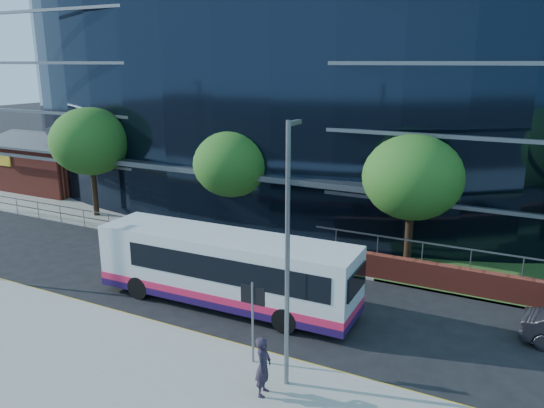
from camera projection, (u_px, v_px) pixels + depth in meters
The scene contains 16 objects.
ground at pixel (173, 316), 20.79m from camera, with size 200.00×200.00×0.00m, color black.
pavement_near at pixel (74, 380), 16.47m from camera, with size 80.00×8.00×0.15m, color gray.
kerb at pixel (156, 325), 19.91m from camera, with size 80.00×0.25×0.16m, color gray.
yellow_line_outer at pixel (160, 325), 20.10m from camera, with size 80.00×0.08×0.01m, color gold.
yellow_line_inner at pixel (163, 323), 20.23m from camera, with size 80.00×0.08×0.01m, color gold.
far_forecourt at pixel (205, 222), 32.87m from camera, with size 50.00×8.00×0.10m, color gray.
glass_office at pixel (301, 86), 38.38m from camera, with size 44.00×23.10×16.00m.
brick_pavilion at pixel (52, 164), 41.59m from camera, with size 8.60×6.66×4.40m.
guard_railings at pixel (135, 223), 30.12m from camera, with size 24.00×0.05×1.10m.
street_sign at pixel (253, 305), 16.88m from camera, with size 0.85×0.09×2.80m.
tree_far_a at pixel (90, 141), 33.00m from camera, with size 4.95×4.95×6.98m.
tree_far_b at pixel (232, 164), 29.18m from camera, with size 4.29×4.29×6.05m.
tree_far_c at pixel (413, 178), 24.25m from camera, with size 4.62×4.62×6.51m.
streetlight_east at pixel (288, 251), 15.12m from camera, with size 0.15×0.77×8.00m.
city_bus at pixel (227, 269), 21.39m from camera, with size 11.06×2.81×2.97m.
pedestrian at pixel (263, 366), 15.45m from camera, with size 0.67×0.44×1.83m, color #261D2C.
Camera 1 is at (12.12, -15.05, 9.65)m, focal length 35.00 mm.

